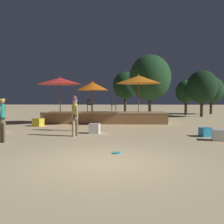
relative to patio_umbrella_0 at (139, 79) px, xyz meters
name	(u,v)px	position (x,y,z in m)	size (l,w,h in m)	color
ground_plane	(103,163)	(-1.61, -10.18, -3.00)	(120.00, 120.00, 0.00)	#D1B784
wooden_deck	(105,117)	(-2.34, 0.92, -2.63)	(8.57, 2.55, 0.82)	olive
patio_umbrella_0	(139,79)	(0.00, 0.00, 0.00)	(2.97, 2.97, 3.35)	brown
patio_umbrella_1	(92,86)	(-3.08, -0.32, -0.46)	(2.14, 2.14, 2.90)	brown
patio_umbrella_2	(60,81)	(-5.33, -0.03, -0.09)	(2.99, 2.99, 3.22)	brown
cube_seat_1	(206,132)	(2.73, -5.35, -2.80)	(0.58, 0.58, 0.40)	#2D9EDB
cube_seat_2	(219,135)	(2.93, -6.41, -2.78)	(0.69, 0.69, 0.45)	white
cube_seat_3	(38,122)	(-6.35, -1.54, -2.76)	(0.68, 0.68, 0.49)	yellow
cube_seat_4	(95,128)	(-2.47, -4.58, -2.76)	(0.55, 0.55, 0.49)	white
person_0	(75,111)	(-3.63, -3.70, -1.94)	(0.31, 0.55, 1.89)	white
person_1	(2,118)	(-5.82, -7.26, -2.02)	(0.29, 0.50, 1.74)	#72664C
person_2	(75,115)	(-3.26, -5.54, -2.03)	(0.40, 0.45, 1.73)	#72664C
bistro_chair_0	(113,103)	(-1.81, 1.53, -1.64)	(0.40, 0.40, 0.90)	#47474C
bistro_chair_1	(90,104)	(-3.41, 0.70, -1.64)	(0.40, 0.40, 0.90)	#2D3338
frisbee_disc	(117,153)	(-1.26, -9.04, -2.98)	(0.28, 0.28, 0.03)	#33B2D8
background_tree_0	(125,85)	(-0.77, 11.39, 0.18)	(2.80, 2.80, 4.74)	#3D2B1C
background_tree_1	(211,90)	(8.61, 10.80, -0.35)	(2.60, 2.60, 4.09)	#3D2B1C
background_tree_2	(202,87)	(6.34, 6.80, -0.20)	(2.80, 2.80, 4.35)	#3D2B1C
background_tree_3	(186,92)	(5.43, 8.97, -0.60)	(2.14, 2.14, 3.60)	#3D2B1C
background_tree_4	(150,78)	(1.40, 5.85, 0.59)	(3.72, 3.72, 5.65)	#3D2B1C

